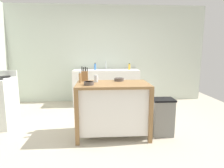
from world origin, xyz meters
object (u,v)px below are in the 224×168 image
Objects in this scene: trash_bin at (162,117)px; bottle_dish_soap at (95,67)px; sink_faucet at (106,65)px; pepper_grinder at (80,77)px; bottle_spray_cleaner at (129,67)px; bowl_stoneware_deep at (89,83)px; knife_block at (85,76)px; drinking_cup at (96,79)px; bowl_ceramic_small at (119,79)px; kitchen_island at (113,106)px.

bottle_dish_soap is (-1.15, 2.01, 0.68)m from trash_bin.
sink_faucet is 1.19× the size of bottle_dish_soap.
pepper_grinder is 0.99× the size of bottle_dish_soap.
pepper_grinder is at bearing -120.36° from bottle_spray_cleaner.
bowl_stoneware_deep is 0.70× the size of sink_faucet.
knife_block reaches higher than drinking_cup.
drinking_cup is at bearing -88.48° from bottle_dish_soap.
bottle_spray_cleaner is at bearing 58.74° from knife_block.
drinking_cup is at bearing -96.76° from sink_faucet.
bottle_spray_cleaner is (0.85, 1.85, 0.04)m from drinking_cup.
bowl_ceramic_small is 0.88× the size of bottle_dish_soap.
bottle_spray_cleaner is (1.10, 1.89, 0.01)m from pepper_grinder.
knife_block is 1.49m from trash_bin.
sink_faucet is 0.63m from bottle_spray_cleaner.
bowl_stoneware_deep is 2.28m from sink_faucet.
knife_block is 1.91m from sink_faucet.
drinking_cup is at bearing -166.05° from bowl_ceramic_small.
trash_bin is at bearing 4.09° from bowl_stoneware_deep.
bottle_spray_cleaner reaches higher than bowl_stoneware_deep.
sink_faucet is (0.43, 1.86, 0.04)m from knife_block.
drinking_cup is at bearing -114.64° from bottle_spray_cleaner.
bowl_ceramic_small is at bearing -75.62° from bottle_dish_soap.
bottle_dish_soap is (0.06, 2.10, 0.07)m from bowl_stoneware_deep.
pepper_grinder is 0.83× the size of sink_faucet.
bottle_dish_soap is (-0.28, -0.15, -0.03)m from sink_faucet.
bottle_spray_cleaner is (0.61, -0.14, -0.03)m from sink_faucet.
knife_block is 0.41m from bowl_stoneware_deep.
sink_faucet reaches higher than bottle_spray_cleaner.
trash_bin is at bearing -5.70° from pepper_grinder.
bottle_spray_cleaner is at bearing 0.72° from bottle_dish_soap.
bottle_dish_soap is at bearing 99.39° from kitchen_island.
bowl_ceramic_small is at bearing -3.18° from knife_block.
trash_bin is (0.71, -0.27, -0.60)m from bowl_ceramic_small.
bottle_dish_soap is at bearing 104.38° from bowl_ceramic_small.
sink_faucet is 0.32m from bottle_dish_soap.
bottle_dish_soap is at bearing 83.64° from pepper_grinder.
sink_faucet is at bearing 81.40° from bowl_stoneware_deep.
drinking_cup is 0.68× the size of bottle_spray_cleaner.
kitchen_island is 6.38× the size of bottle_dish_soap.
bottle_dish_soap is at bearing 119.79° from trash_bin.
kitchen_island is 1.87× the size of trash_bin.
drinking_cup is 0.26m from pepper_grinder.
pepper_grinder reaches higher than kitchen_island.
bowl_stoneware_deep is 0.84× the size of pepper_grinder.
bowl_stoneware_deep is 0.28m from drinking_cup.
kitchen_island is at bearing -88.96° from sink_faucet.
bowl_stoneware_deep is at bearing -111.77° from drinking_cup.
pepper_grinder is (-0.06, -0.17, -0.00)m from knife_block.
kitchen_island is 2.04m from bottle_dish_soap.
bowl_stoneware_deep is at bearing -144.30° from bowl_ceramic_small.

